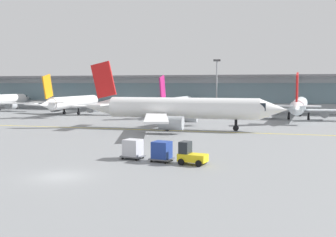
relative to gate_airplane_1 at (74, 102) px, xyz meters
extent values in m
plane|color=gray|center=(32.25, -56.92, -2.83)|extent=(400.00, 400.00, 0.00)
cube|color=yellow|center=(33.41, -24.95, -2.82)|extent=(109.90, 5.35, 0.01)
cube|color=#9EA3A8|center=(32.25, 22.64, 1.67)|extent=(194.72, 8.00, 9.00)
cube|color=slate|center=(32.25, 18.56, 2.12)|extent=(186.93, 0.16, 5.04)
cube|color=slate|center=(32.25, 21.14, 6.47)|extent=(202.51, 11.00, 0.60)
cone|color=white|center=(-26.38, 17.22, 0.09)|extent=(2.82, 3.51, 2.70)
cube|color=black|center=(-26.46, 14.95, 0.45)|extent=(2.31, 2.64, 0.99)
cube|color=white|center=(-19.64, 3.37, -0.69)|extent=(11.98, 5.39, 0.23)
cylinder|color=#999EA3|center=(-21.93, 4.71, -1.48)|extent=(1.87, 3.07, 1.75)
cylinder|color=black|center=(-26.56, 12.46, -2.08)|extent=(0.37, 0.37, 1.50)
cylinder|color=black|center=(-26.56, 12.46, -2.45)|extent=(0.49, 0.77, 0.75)
cylinder|color=white|center=(-0.01, 0.37, 0.09)|extent=(3.52, 20.51, 2.84)
cone|color=white|center=(-0.41, 12.28, 0.09)|extent=(2.81, 3.49, 2.70)
cube|color=black|center=(-0.33, 10.01, 0.45)|extent=(2.30, 2.63, 0.99)
cone|color=white|center=(0.40, -12.11, 0.09)|extent=(2.56, 4.62, 2.41)
cube|color=white|center=(-7.21, -1.54, -0.69)|extent=(11.98, 5.44, 0.23)
cylinder|color=#999EA3|center=(-4.92, -0.22, -1.48)|extent=(1.85, 3.06, 1.75)
cube|color=white|center=(7.30, -1.06, -0.69)|extent=(11.94, 6.14, 0.23)
cylinder|color=#999EA3|center=(4.92, 0.11, -1.48)|extent=(1.85, 3.06, 1.75)
cube|color=orange|center=(0.37, -11.20, 3.93)|extent=(0.43, 3.83, 5.34)
cube|color=white|center=(-1.72, -10.94, 0.52)|extent=(4.24, 2.14, 0.20)
cube|color=white|center=(2.45, -10.80, 0.52)|extent=(4.24, 2.14, 0.20)
cylinder|color=black|center=(-0.25, 7.51, -2.08)|extent=(0.37, 0.37, 1.50)
cylinder|color=black|center=(-0.25, 7.51, -2.45)|extent=(0.48, 0.77, 0.75)
cylinder|color=black|center=(-1.87, -1.37, -2.08)|extent=(0.37, 0.37, 1.50)
cylinder|color=black|center=(-1.87, -1.37, -2.45)|extent=(0.48, 0.77, 0.75)
cylinder|color=black|center=(1.96, -1.24, -2.08)|extent=(0.37, 0.37, 1.50)
cylinder|color=black|center=(1.96, -1.24, -2.45)|extent=(0.48, 0.77, 0.75)
cylinder|color=white|center=(24.63, 4.93, 0.00)|extent=(2.86, 19.82, 2.75)
cone|color=white|center=(24.70, 16.48, 0.00)|extent=(2.63, 3.32, 2.61)
cube|color=black|center=(24.69, 14.28, 0.35)|extent=(2.16, 2.49, 0.96)
cone|color=white|center=(24.56, -7.18, 0.00)|extent=(2.36, 4.41, 2.34)
cube|color=white|center=(17.59, 3.35, -0.75)|extent=(11.60, 5.68, 0.23)
cylinder|color=#999EA3|center=(19.86, 4.55, -1.52)|extent=(1.72, 2.92, 1.70)
cube|color=white|center=(31.66, 3.27, -0.75)|extent=(11.60, 5.56, 0.23)
cylinder|color=#999EA3|center=(29.40, 4.49, -1.52)|extent=(1.72, 2.92, 1.70)
cube|color=#B21E66|center=(24.57, -6.30, 3.72)|extent=(0.31, 3.71, 5.18)
cube|color=white|center=(22.55, -5.96, 0.42)|extent=(4.06, 1.96, 0.19)
cube|color=white|center=(26.59, -5.99, 0.42)|extent=(4.06, 1.96, 0.19)
cylinder|color=black|center=(24.67, 11.86, -2.10)|extent=(0.36, 0.36, 1.46)
cylinder|color=black|center=(24.67, 11.86, -2.46)|extent=(0.45, 0.73, 0.73)
cylinder|color=black|center=(22.76, 3.32, -2.10)|extent=(0.36, 0.36, 1.46)
cylinder|color=black|center=(22.76, 3.32, -2.46)|extent=(0.45, 0.73, 0.73)
cylinder|color=black|center=(26.49, 3.30, -2.10)|extent=(0.36, 0.36, 1.46)
cylinder|color=black|center=(26.49, 3.30, -2.46)|extent=(0.45, 0.73, 0.73)
cylinder|color=white|center=(51.85, 1.92, 0.09)|extent=(4.17, 20.57, 2.84)
cone|color=white|center=(52.63, 13.81, 0.09)|extent=(2.91, 3.57, 2.70)
cube|color=black|center=(52.48, 11.54, 0.45)|extent=(2.38, 2.69, 0.99)
cone|color=white|center=(51.03, -10.54, 0.09)|extent=(2.70, 4.69, 2.41)
cube|color=white|center=(44.49, 0.73, -0.69)|extent=(11.90, 6.47, 0.23)
cylinder|color=#999EA3|center=(46.91, 1.83, -1.48)|extent=(1.95, 3.11, 1.75)
cylinder|color=#999EA3|center=(56.73, 1.18, -1.48)|extent=(1.95, 3.11, 1.75)
cube|color=red|center=(51.09, -9.63, 3.93)|extent=(0.55, 3.84, 5.34)
cube|color=white|center=(49.03, -9.16, 0.52)|extent=(4.29, 2.27, 0.20)
cube|color=white|center=(53.19, -9.44, 0.52)|extent=(4.29, 2.27, 0.20)
cylinder|color=black|center=(52.32, 9.05, -2.08)|extent=(0.37, 0.37, 1.50)
cylinder|color=black|center=(52.32, 9.05, -2.45)|extent=(0.51, 0.78, 0.75)
cylinder|color=black|center=(49.82, 0.38, -2.08)|extent=(0.37, 0.37, 1.50)
cylinder|color=black|center=(49.82, 0.38, -2.45)|extent=(0.51, 0.78, 0.75)
cylinder|color=black|center=(53.65, 0.13, -2.08)|extent=(0.37, 0.37, 1.50)
cylinder|color=black|center=(53.65, 0.13, -2.45)|extent=(0.51, 0.78, 0.75)
cylinder|color=white|center=(33.41, -22.95, 0.64)|extent=(24.38, 4.46, 3.37)
cone|color=white|center=(47.54, -22.31, 0.64)|extent=(4.18, 3.38, 3.20)
cube|color=black|center=(44.85, -22.43, 1.06)|extent=(3.15, 2.76, 1.18)
cone|color=white|center=(18.60, -23.62, 0.64)|extent=(5.51, 3.10, 2.86)
cube|color=white|center=(31.04, -14.43, -0.29)|extent=(6.31, 14.23, 0.28)
cylinder|color=#999EA3|center=(32.65, -17.13, -1.22)|extent=(3.66, 2.24, 2.08)
cube|color=white|center=(31.82, -31.65, -0.29)|extent=(7.44, 14.16, 0.28)
cylinder|color=#999EA3|center=(33.18, -28.81, -1.22)|extent=(3.66, 2.24, 2.08)
cube|color=red|center=(19.68, -23.57, 5.20)|extent=(4.55, 0.56, 6.34)
cube|color=white|center=(19.96, -21.08, 1.14)|extent=(2.60, 5.06, 0.24)
cube|color=white|center=(20.19, -26.03, 1.14)|extent=(2.60, 5.06, 0.24)
cylinder|color=black|center=(41.89, -22.57, -1.94)|extent=(0.44, 0.44, 1.78)
cylinder|color=black|center=(41.89, -22.57, -2.38)|extent=(0.92, 0.58, 0.89)
cylinder|color=black|center=(31.32, -20.76, -1.94)|extent=(0.44, 0.44, 1.78)
cylinder|color=black|center=(31.32, -20.76, -2.38)|extent=(0.92, 0.58, 0.89)
cylinder|color=black|center=(31.53, -25.32, -1.94)|extent=(0.44, 0.44, 1.78)
cylinder|color=black|center=(31.53, -25.32, -2.38)|extent=(0.92, 0.58, 0.89)
cube|color=yellow|center=(41.36, -49.38, -2.18)|extent=(2.77, 1.76, 0.70)
cube|color=#1E2328|center=(40.61, -49.27, -1.28)|extent=(1.07, 1.36, 1.10)
cylinder|color=black|center=(42.30, -48.81, -2.53)|extent=(0.63, 0.30, 0.60)
cylinder|color=black|center=(42.10, -50.19, -2.53)|extent=(0.63, 0.30, 0.60)
cylinder|color=black|center=(40.62, -48.56, -2.53)|extent=(0.63, 0.30, 0.60)
cylinder|color=black|center=(40.42, -49.95, -2.53)|extent=(0.63, 0.30, 0.60)
cube|color=#595B60|center=(38.21, -48.92, -2.55)|extent=(2.31, 1.88, 0.12)
cube|color=navy|center=(38.21, -48.92, -1.69)|extent=(1.80, 1.71, 1.60)
cylinder|color=black|center=(39.06, -48.34, -2.72)|extent=(0.23, 0.13, 0.22)
cylinder|color=black|center=(38.86, -49.72, -2.72)|extent=(0.23, 0.13, 0.22)
cylinder|color=black|center=(37.57, -48.12, -2.72)|extent=(0.23, 0.13, 0.22)
cylinder|color=black|center=(37.37, -49.51, -2.72)|extent=(0.23, 0.13, 0.22)
cube|color=#595B60|center=(35.07, -48.47, -2.55)|extent=(2.31, 1.88, 0.12)
cube|color=silver|center=(35.07, -48.47, -1.69)|extent=(1.80, 1.71, 1.60)
cylinder|color=black|center=(35.91, -47.88, -2.72)|extent=(0.23, 0.13, 0.22)
cylinder|color=black|center=(35.71, -49.27, -2.72)|extent=(0.23, 0.13, 0.22)
cylinder|color=black|center=(34.43, -47.67, -2.72)|extent=(0.23, 0.13, 0.22)
cylinder|color=black|center=(34.23, -49.06, -2.72)|extent=(0.23, 0.13, 0.22)
cylinder|color=gray|center=(32.40, 13.80, 3.61)|extent=(0.36, 0.36, 12.88)
cube|color=#3F3F42|center=(32.40, 13.80, 10.30)|extent=(1.80, 0.30, 0.50)
camera|label=1|loc=(49.57, -84.00, 4.62)|focal=41.97mm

